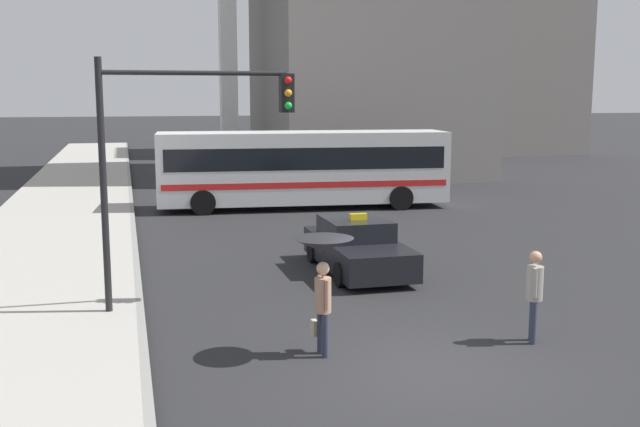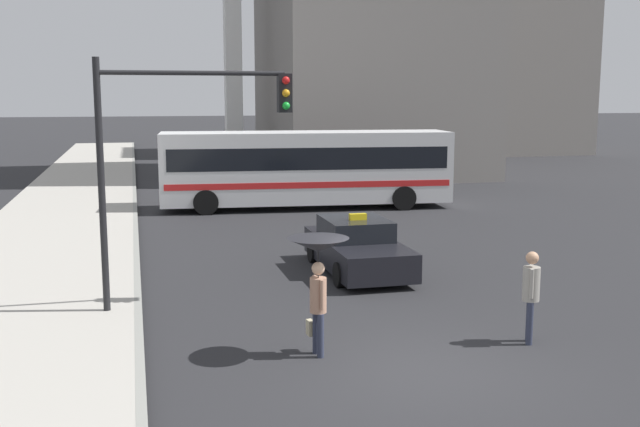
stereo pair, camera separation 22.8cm
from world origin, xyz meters
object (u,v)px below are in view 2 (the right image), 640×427
Objects in this scene: taxi at (357,247)px; pedestrian_man at (531,289)px; city_bus at (306,166)px; pedestrian_with_umbrella at (318,260)px; traffic_light at (183,136)px.

pedestrian_man is (1.45, -6.16, 0.39)m from taxi.
city_bus is 5.54× the size of pedestrian_with_umbrella.
traffic_light is at bearing -93.27° from pedestrian_man.
traffic_light reaches higher than city_bus.
pedestrian_with_umbrella is at bearing -58.02° from traffic_light.
pedestrian_with_umbrella is 0.40× the size of traffic_light.
traffic_light is (-5.71, -13.63, 1.99)m from city_bus.
city_bus is at bearing -19.77° from pedestrian_with_umbrella.
city_bus is at bearing -96.18° from taxi.
pedestrian_man is (0.26, -17.17, -0.68)m from city_bus.
city_bus reaches higher than pedestrian_with_umbrella.
pedestrian_man is at bearing 103.26° from taxi.
traffic_light is at bearing 162.51° from city_bus.
city_bus is 2.21× the size of traffic_light.
taxi is 6.05m from traffic_light.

